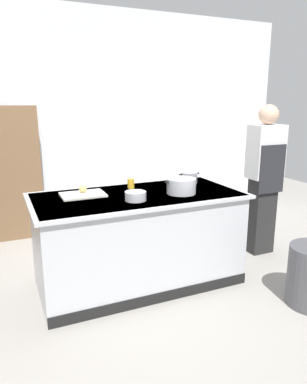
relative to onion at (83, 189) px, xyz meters
The scene contains 10 objects.
ground_plane 1.09m from the onion, 22.35° to the right, with size 10.00×10.00×0.00m, color #9E9991.
back_wall 2.04m from the onion, 75.99° to the left, with size 6.40×0.12×3.00m, color silver.
counter_island 0.71m from the onion, 22.40° to the right, with size 1.98×0.98×0.90m.
cutting_board 0.06m from the onion, 106.37° to the right, with size 0.40×0.28×0.02m, color silver.
onion is the anchor object (origin of this frame).
stock_pot 0.93m from the onion, 20.85° to the right, with size 0.34×0.28×0.15m.
sauce_pan 1.16m from the onion, ahead, with size 0.24×0.18×0.11m.
mixing_bowl 0.54m from the onion, 45.84° to the right, with size 0.19×0.19×0.08m, color #B7BABF.
juice_cup 0.50m from the onion, ahead, with size 0.07×0.07×0.10m, color yellow.
person_chef 2.07m from the onion, ahead, with size 0.38×0.25×1.72m.
Camera 1 is at (-1.19, -3.07, 1.76)m, focal length 33.78 mm.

